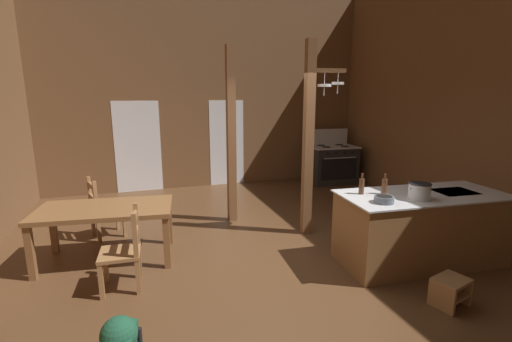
{
  "coord_description": "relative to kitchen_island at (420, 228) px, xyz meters",
  "views": [
    {
      "loc": [
        -1.7,
        -4.1,
        2.19
      ],
      "look_at": [
        0.05,
        1.08,
        1.01
      ],
      "focal_mm": 24.92,
      "sensor_mm": 36.0,
      "label": 1
    }
  ],
  "objects": [
    {
      "name": "stockpot_on_counter",
      "position": [
        -0.25,
        -0.18,
        0.57
      ],
      "size": [
        0.34,
        0.27,
        0.2
      ],
      "color": "silver",
      "rests_on": "kitchen_island"
    },
    {
      "name": "glazed_door_back_left",
      "position": [
        -3.45,
        4.9,
        0.56
      ],
      "size": [
        1.0,
        0.01,
        2.05
      ],
      "primitive_type": "cube",
      "color": "white",
      "rests_on": "ground_plane"
    },
    {
      "name": "ladderback_chair_by_post",
      "position": [
        -4.03,
        2.25,
        -0.02
      ],
      "size": [
        0.55,
        0.55,
        0.95
      ],
      "color": "#9E7044",
      "rests_on": "ground_plane"
    },
    {
      "name": "mixing_bowl_on_counter",
      "position": [
        -0.74,
        -0.16,
        0.51
      ],
      "size": [
        0.23,
        0.23,
        0.08
      ],
      "color": "slate",
      "rests_on": "kitchen_island"
    },
    {
      "name": "ground_plane",
      "position": [
        -1.76,
        0.61,
        -0.52
      ],
      "size": [
        8.31,
        9.39,
        0.1
      ],
      "primitive_type": "cube",
      "color": "brown"
    },
    {
      "name": "step_stool",
      "position": [
        -0.44,
        -0.93,
        -0.29
      ],
      "size": [
        0.42,
        0.36,
        0.3
      ],
      "color": "#9E7044",
      "rests_on": "ground_plane"
    },
    {
      "name": "bottle_tall_on_counter",
      "position": [
        -0.77,
        0.25,
        0.58
      ],
      "size": [
        0.07,
        0.07,
        0.27
      ],
      "color": "#56331E",
      "rests_on": "kitchen_island"
    },
    {
      "name": "stove_range",
      "position": [
        1.15,
        4.2,
        0.02
      ],
      "size": [
        1.2,
        0.89,
        1.32
      ],
      "color": "#272727",
      "rests_on": "ground_plane"
    },
    {
      "name": "wall_back",
      "position": [
        -1.76,
        4.98,
        1.85
      ],
      "size": [
        8.31,
        0.14,
        4.63
      ],
      "primitive_type": "cube",
      "color": "brown",
      "rests_on": "ground_plane"
    },
    {
      "name": "support_post_with_pot_rack",
      "position": [
        -0.95,
        1.38,
        1.11
      ],
      "size": [
        0.63,
        0.23,
        2.98
      ],
      "color": "brown",
      "rests_on": "ground_plane"
    },
    {
      "name": "ladderback_chair_near_window",
      "position": [
        -3.68,
        0.54,
        -0.02
      ],
      "size": [
        0.46,
        0.46,
        0.95
      ],
      "color": "#9E7044",
      "rests_on": "ground_plane"
    },
    {
      "name": "dining_table",
      "position": [
        -3.93,
        1.37,
        0.18
      ],
      "size": [
        1.8,
        1.11,
        0.74
      ],
      "color": "brown",
      "rests_on": "ground_plane"
    },
    {
      "name": "support_post_center",
      "position": [
        -1.95,
        2.33,
        1.02
      ],
      "size": [
        0.14,
        0.14,
        2.98
      ],
      "color": "brown",
      "rests_on": "ground_plane"
    },
    {
      "name": "bottle_short_on_counter",
      "position": [
        -0.5,
        0.16,
        0.57
      ],
      "size": [
        0.07,
        0.07,
        0.27
      ],
      "color": "#56331E",
      "rests_on": "kitchen_island"
    },
    {
      "name": "kitchen_island",
      "position": [
        0.0,
        0.0,
        0.0
      ],
      "size": [
        2.23,
        1.14,
        0.94
      ],
      "color": "brown",
      "rests_on": "ground_plane"
    },
    {
      "name": "wall_right",
      "position": [
        2.06,
        0.61,
        1.85
      ],
      "size": [
        0.14,
        9.39,
        4.63
      ],
      "primitive_type": "cube",
      "color": "brown",
      "rests_on": "ground_plane"
    },
    {
      "name": "glazed_panel_back_right",
      "position": [
        -1.39,
        4.9,
        0.56
      ],
      "size": [
        0.84,
        0.01,
        2.05
      ],
      "primitive_type": "cube",
      "color": "white",
      "rests_on": "ground_plane"
    }
  ]
}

